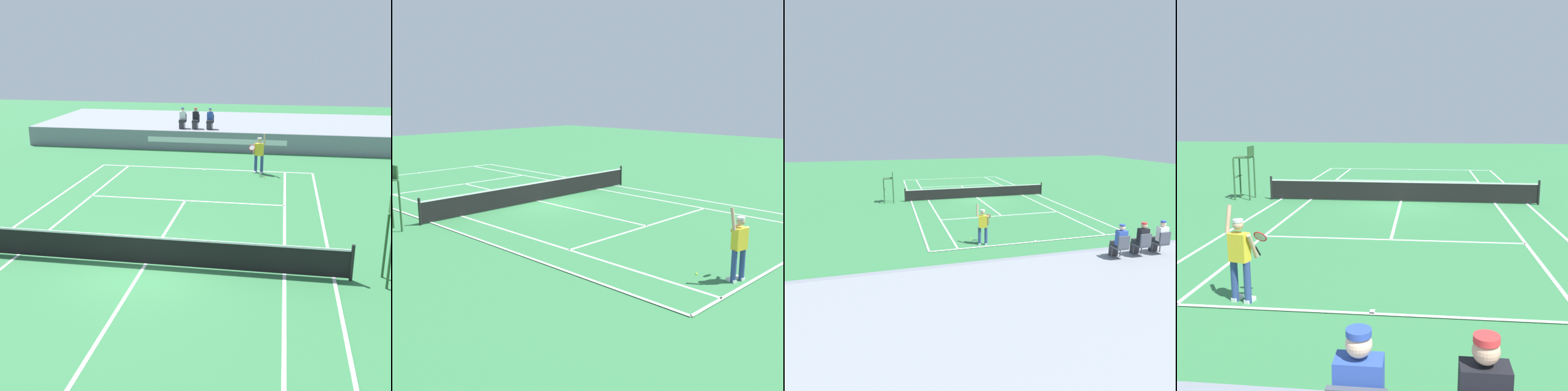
# 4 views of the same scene
# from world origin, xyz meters

# --- Properties ---
(ground_plane) EXTENTS (80.00, 80.00, 0.00)m
(ground_plane) POSITION_xyz_m (0.00, 0.00, 0.00)
(ground_plane) COLOR #337542
(court) EXTENTS (11.08, 23.88, 0.03)m
(court) POSITION_xyz_m (0.00, 0.00, 0.01)
(court) COLOR #337542
(court) RESTS_ON ground
(net) EXTENTS (11.98, 0.10, 1.07)m
(net) POSITION_xyz_m (0.00, 0.00, 0.52)
(net) COLOR black
(net) RESTS_ON ground
(tennis_player) EXTENTS (0.83, 0.61, 2.08)m
(tennis_player) POSITION_xyz_m (2.78, 11.58, 0.99)
(tennis_player) COLOR navy
(tennis_player) RESTS_ON ground
(tennis_ball) EXTENTS (0.07, 0.07, 0.07)m
(tennis_ball) POSITION_xyz_m (3.13, 10.55, 0.03)
(tennis_ball) COLOR #D1E533
(tennis_ball) RESTS_ON ground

